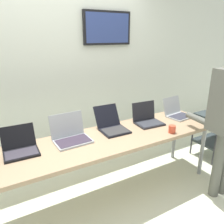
# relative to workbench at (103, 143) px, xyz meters

# --- Properties ---
(ground) EXTENTS (8.00, 8.00, 0.04)m
(ground) POSITION_rel_workbench_xyz_m (0.00, 0.00, -0.72)
(ground) COLOR beige
(back_wall) EXTENTS (8.00, 0.11, 2.60)m
(back_wall) POSITION_rel_workbench_xyz_m (0.01, 1.13, 0.61)
(back_wall) COLOR silver
(back_wall) RESTS_ON ground
(workbench) EXTENTS (2.89, 0.70, 0.75)m
(workbench) POSITION_rel_workbench_xyz_m (0.00, 0.00, 0.00)
(workbench) COLOR #997C5E
(workbench) RESTS_ON ground
(laptop_station_0) EXTENTS (0.32, 0.33, 0.22)m
(laptop_station_0) POSITION_rel_workbench_xyz_m (-0.81, 0.14, 0.10)
(laptop_station_0) COLOR black
(laptop_station_0) RESTS_ON workbench
(laptop_station_1) EXTENTS (0.37, 0.33, 0.27)m
(laptop_station_1) POSITION_rel_workbench_xyz_m (-0.31, 0.14, 0.11)
(laptop_station_1) COLOR #ACB2B9
(laptop_station_1) RESTS_ON workbench
(laptop_station_2) EXTENTS (0.31, 0.41, 0.25)m
(laptop_station_2) POSITION_rel_workbench_xyz_m (0.21, 0.17, 0.11)
(laptop_station_2) COLOR black
(laptop_station_2) RESTS_ON workbench
(laptop_station_3) EXTENTS (0.35, 0.31, 0.25)m
(laptop_station_3) POSITION_rel_workbench_xyz_m (0.70, 0.12, 0.11)
(laptop_station_3) COLOR #212228
(laptop_station_3) RESTS_ON workbench
(laptop_station_4) EXTENTS (0.35, 0.34, 0.25)m
(laptop_station_4) POSITION_rel_workbench_xyz_m (1.21, 0.12, 0.11)
(laptop_station_4) COLOR #AFB4B9
(laptop_station_4) RESTS_ON workbench
(coffee_mug) EXTENTS (0.08, 0.08, 0.09)m
(coffee_mug) POSITION_rel_workbench_xyz_m (0.76, -0.25, 0.09)
(coffee_mug) COLOR #D1462E
(coffee_mug) RESTS_ON workbench
(storage_cart) EXTENTS (0.56, 0.44, 0.69)m
(storage_cart) POSITION_rel_workbench_xyz_m (1.94, -0.00, -0.24)
(storage_cart) COLOR #2A3437
(storage_cart) RESTS_ON ground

